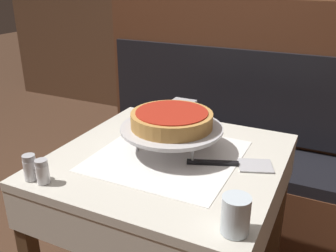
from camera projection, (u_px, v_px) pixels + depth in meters
dining_table_front at (168, 182)px, 1.36m from camera, size 0.78×0.78×0.75m
dining_table_rear at (313, 79)px, 2.66m from camera, size 0.65×0.65×0.76m
booth_bench at (242, 164)px, 2.11m from camera, size 1.80×0.45×1.23m
pizza_pan_stand at (172, 129)px, 1.33m from camera, size 0.37×0.37×0.09m
deep_dish_pizza at (172, 119)px, 1.31m from camera, size 0.29×0.29×0.06m
pizza_server at (234, 164)px, 1.25m from camera, size 0.29×0.15×0.01m
water_glass_near at (236, 215)px, 0.91m from camera, size 0.07×0.07×0.10m
salt_shaker at (30, 167)px, 1.15m from camera, size 0.04×0.04×0.08m
pepper_shaker at (42, 172)px, 1.14m from camera, size 0.04×0.04×0.08m
napkin_holder at (184, 110)px, 1.63m from camera, size 0.10×0.05×0.09m
condiment_caddy at (308, 57)px, 2.63m from camera, size 0.13×0.13×0.17m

